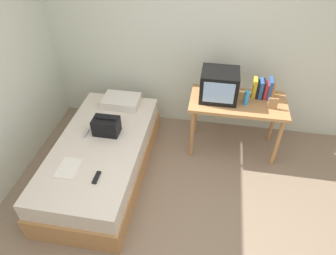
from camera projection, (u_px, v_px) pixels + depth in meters
The scene contains 13 objects.
ground_plane at pixel (170, 236), 3.11m from camera, with size 8.00×8.00×0.00m, color #84705B.
wall_back at pixel (197, 36), 3.80m from camera, with size 5.20×0.10×2.60m, color silver.
bed at pixel (102, 158), 3.63m from camera, with size 1.00×2.00×0.51m.
desk at pixel (237, 107), 3.72m from camera, with size 1.16×0.60×0.76m.
tv at pixel (219, 85), 3.59m from camera, with size 0.44×0.39×0.36m.
water_bottle at pixel (247, 98), 3.55m from camera, with size 0.06×0.06×0.18m, color #3399DB.
book_row at pixel (263, 89), 3.66m from camera, with size 0.25×0.17×0.25m.
picture_frame at pixel (273, 103), 3.49m from camera, with size 0.11×0.02×0.14m, color #9E754C.
pillow at pixel (121, 101), 4.00m from camera, with size 0.47×0.34×0.11m, color silver.
handbag at pixel (106, 126), 3.53m from camera, with size 0.30×0.20×0.22m.
magazine at pixel (69, 168), 3.15m from camera, with size 0.21×0.29×0.01m, color white.
remote_dark at pixel (97, 177), 3.04m from camera, with size 0.04×0.16×0.02m, color black.
remote_silver at pixel (86, 133), 3.57m from camera, with size 0.04×0.14×0.02m, color #B7B7BC.
Camera 1 is at (0.27, -1.67, 2.84)m, focal length 32.47 mm.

